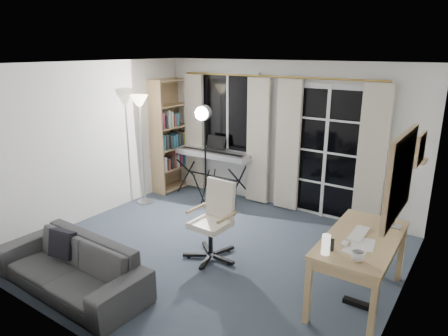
# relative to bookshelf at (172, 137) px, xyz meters

# --- Properties ---
(floor) EXTENTS (4.50, 4.00, 0.02)m
(floor) POSITION_rel_bookshelf_xyz_m (2.13, -1.67, -0.99)
(floor) COLOR #3A4555
(floor) RESTS_ON ground
(window) EXTENTS (1.20, 0.08, 1.40)m
(window) POSITION_rel_bookshelf_xyz_m (1.08, 0.30, 0.52)
(window) COLOR white
(window) RESTS_ON floor
(french_door) EXTENTS (1.32, 0.09, 2.11)m
(french_door) POSITION_rel_bookshelf_xyz_m (2.88, 0.30, 0.05)
(french_door) COLOR white
(french_door) RESTS_ON floor
(curtains) EXTENTS (3.60, 0.07, 2.13)m
(curtains) POSITION_rel_bookshelf_xyz_m (1.99, 0.21, 0.12)
(curtains) COLOR gold
(curtains) RESTS_ON floor
(bookshelf) EXTENTS (0.34, 0.96, 2.06)m
(bookshelf) POSITION_rel_bookshelf_xyz_m (0.00, 0.00, 0.00)
(bookshelf) COLOR tan
(bookshelf) RESTS_ON floor
(torchiere_lamp) EXTENTS (0.30, 0.30, 1.85)m
(torchiere_lamp) POSITION_rel_bookshelf_xyz_m (0.14, -0.91, 0.52)
(torchiere_lamp) COLOR #B2B2B7
(torchiere_lamp) RESTS_ON floor
(keyboard_piano) EXTENTS (1.42, 0.70, 1.02)m
(keyboard_piano) POSITION_rel_bookshelf_xyz_m (0.93, 0.02, -0.20)
(keyboard_piano) COLOR black
(keyboard_piano) RESTS_ON floor
(studio_light) EXTENTS (0.37, 0.37, 1.77)m
(studio_light) POSITION_rel_bookshelf_xyz_m (1.18, -0.56, 0.44)
(studio_light) COLOR black
(studio_light) RESTS_ON floor
(office_chair) EXTENTS (0.67, 0.69, 1.00)m
(office_chair) POSITION_rel_bookshelf_xyz_m (2.22, -1.69, -0.39)
(office_chair) COLOR black
(office_chair) RESTS_ON floor
(desk) EXTENTS (0.70, 1.37, 0.73)m
(desk) POSITION_rel_bookshelf_xyz_m (4.01, -1.64, -0.34)
(desk) COLOR tan
(desk) RESTS_ON floor
(monitor) EXTENTS (0.18, 0.52, 0.46)m
(monitor) POSITION_rel_bookshelf_xyz_m (4.20, -1.19, 0.03)
(monitor) COLOR silver
(monitor) RESTS_ON desk
(desk_clutter) EXTENTS (0.42, 0.83, 0.92)m
(desk_clutter) POSITION_rel_bookshelf_xyz_m (3.95, -1.87, -0.41)
(desk_clutter) COLOR white
(desk_clutter) RESTS_ON desk
(mug) EXTENTS (0.12, 0.10, 0.12)m
(mug) POSITION_rel_bookshelf_xyz_m (4.11, -2.14, -0.19)
(mug) COLOR silver
(mug) RESTS_ON desk
(wall_mirror) EXTENTS (0.04, 0.94, 0.74)m
(wall_mirror) POSITION_rel_bookshelf_xyz_m (4.35, -2.02, 0.57)
(wall_mirror) COLOR tan
(wall_mirror) RESTS_ON floor
(framed_print) EXTENTS (0.03, 0.42, 0.32)m
(framed_print) POSITION_rel_bookshelf_xyz_m (4.36, -1.12, 0.62)
(framed_print) COLOR tan
(framed_print) RESTS_ON floor
(wall_shelf) EXTENTS (0.16, 0.30, 0.18)m
(wall_shelf) POSITION_rel_bookshelf_xyz_m (4.29, -0.62, 0.43)
(wall_shelf) COLOR tan
(wall_shelf) RESTS_ON floor
(sofa) EXTENTS (1.89, 0.59, 0.74)m
(sofa) POSITION_rel_bookshelf_xyz_m (1.35, -3.22, -0.61)
(sofa) COLOR #302F32
(sofa) RESTS_ON floor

